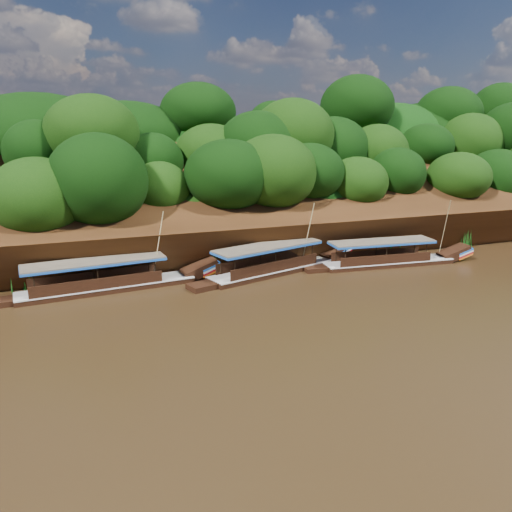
{
  "coord_description": "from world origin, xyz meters",
  "views": [
    {
      "loc": [
        -14.35,
        -28.41,
        11.79
      ],
      "look_at": [
        -1.79,
        7.0,
        1.75
      ],
      "focal_mm": 35.0,
      "sensor_mm": 36.0,
      "label": 1
    }
  ],
  "objects": [
    {
      "name": "riverbank",
      "position": [
        -0.01,
        22.73,
        1.89
      ],
      "size": [
        120.0,
        30.06,
        19.4
      ],
      "color": "#311B0A",
      "rests_on": "ground"
    },
    {
      "name": "reeds",
      "position": [
        -2.1,
        9.69,
        0.88
      ],
      "size": [
        49.03,
        2.48,
        2.16
      ],
      "color": "#185A16",
      "rests_on": "ground"
    },
    {
      "name": "ground",
      "position": [
        0.0,
        0.0,
        0.0
      ],
      "size": [
        160.0,
        160.0,
        0.0
      ],
      "primitive_type": "plane",
      "color": "black",
      "rests_on": "ground"
    },
    {
      "name": "boat_1",
      "position": [
        0.76,
        7.83,
        0.55
      ],
      "size": [
        13.97,
        5.93,
        6.01
      ],
      "rotation": [
        0.0,
        0.0,
        0.29
      ],
      "color": "black",
      "rests_on": "ground"
    },
    {
      "name": "boat_0",
      "position": [
        10.72,
        6.43,
        0.5
      ],
      "size": [
        13.69,
        3.41,
        6.07
      ],
      "rotation": [
        0.0,
        0.0,
        -0.08
      ],
      "color": "black",
      "rests_on": "ground"
    },
    {
      "name": "boat_2",
      "position": [
        -12.23,
        7.74,
        0.53
      ],
      "size": [
        14.96,
        3.6,
        5.9
      ],
      "rotation": [
        0.0,
        0.0,
        0.11
      ],
      "color": "black",
      "rests_on": "ground"
    }
  ]
}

